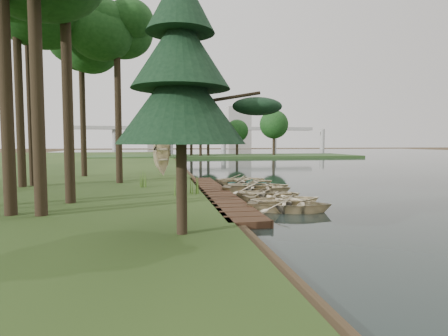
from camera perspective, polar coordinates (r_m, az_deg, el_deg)
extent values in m
plane|color=#3D2F1D|center=(21.06, 3.04, -4.29)|extent=(300.00, 300.00, 0.00)
cube|color=black|center=(53.28, 30.65, 0.24)|extent=(130.00, 200.00, 0.05)
cube|color=#382315|center=(20.73, -1.28, -4.00)|extent=(1.60, 16.00, 0.30)
cube|color=#2B4820|center=(71.49, 0.21, 1.80)|extent=(50.00, 14.00, 0.45)
cylinder|color=black|center=(71.09, -18.68, 3.69)|extent=(0.50, 0.50, 4.80)
sphere|color=#174015|center=(71.17, -18.74, 6.59)|extent=(5.60, 5.60, 5.60)
cylinder|color=black|center=(70.40, -13.29, 3.79)|extent=(0.50, 0.50, 4.80)
sphere|color=#174015|center=(70.48, -13.34, 6.72)|extent=(5.60, 5.60, 5.60)
cylinder|color=black|center=(70.34, -7.85, 3.86)|extent=(0.50, 0.50, 4.80)
sphere|color=#174015|center=(70.42, -7.88, 6.79)|extent=(5.60, 5.60, 5.60)
cylinder|color=black|center=(70.91, -2.45, 3.90)|extent=(0.50, 0.50, 4.80)
sphere|color=#174015|center=(71.00, -2.46, 6.80)|extent=(5.60, 5.60, 5.60)
cylinder|color=black|center=(72.10, 2.82, 3.90)|extent=(0.50, 0.50, 4.80)
sphere|color=#174015|center=(72.18, 2.83, 6.76)|extent=(5.60, 5.60, 5.60)
cylinder|color=black|center=(73.87, 7.88, 3.87)|extent=(0.50, 0.50, 4.80)
sphere|color=#174015|center=(73.95, 7.91, 6.66)|extent=(5.60, 5.60, 5.60)
cylinder|color=black|center=(76.19, 12.67, 3.81)|extent=(0.50, 0.50, 4.80)
sphere|color=#174015|center=(76.26, 12.71, 6.52)|extent=(5.60, 5.60, 5.60)
cube|color=#A5A5A0|center=(141.15, -4.08, 6.06)|extent=(90.00, 4.00, 1.20)
cylinder|color=#A5A5A0|center=(141.12, -16.32, 4.29)|extent=(1.80, 1.80, 8.00)
cylinder|color=#A5A5A0|center=(140.37, -8.15, 4.41)|extent=(1.80, 1.80, 8.00)
cylinder|color=#A5A5A0|center=(142.46, -0.06, 4.45)|extent=(1.80, 1.80, 8.00)
cylinder|color=#A5A5A0|center=(147.25, 7.65, 4.40)|extent=(1.80, 1.80, 8.00)
cylinder|color=#A5A5A0|center=(154.50, 14.75, 4.28)|extent=(1.80, 1.80, 8.00)
cube|color=#A5A5A0|center=(164.12, 2.18, 6.14)|extent=(10.00, 8.00, 18.00)
cube|color=#A5A5A0|center=(165.32, -10.19, 5.02)|extent=(8.00, 8.00, 12.00)
imported|color=beige|center=(16.39, 9.91, -5.26)|extent=(4.25, 3.68, 0.74)
imported|color=beige|center=(17.62, 9.65, -4.65)|extent=(3.76, 2.95, 0.71)
imported|color=beige|center=(19.11, 7.56, -4.03)|extent=(3.58, 2.88, 0.66)
imported|color=beige|center=(19.89, 6.72, -3.69)|extent=(3.69, 3.05, 0.66)
imported|color=beige|center=(21.50, 4.98, -2.90)|extent=(4.57, 3.83, 0.81)
imported|color=beige|center=(22.75, 5.18, -2.56)|extent=(4.24, 3.41, 0.78)
imported|color=teal|center=(24.15, 4.23, -2.32)|extent=(3.62, 2.99, 0.65)
imported|color=beige|center=(25.40, 3.50, -1.92)|extent=(3.81, 2.97, 0.72)
imported|color=beige|center=(26.45, 2.67, -1.66)|extent=(3.83, 2.94, 0.74)
imported|color=beige|center=(30.50, -9.38, -0.44)|extent=(4.61, 4.46, 0.78)
cylinder|color=black|center=(15.59, -26.67, 12.98)|extent=(0.45, 0.45, 10.57)
cylinder|color=black|center=(16.22, -30.38, 12.73)|extent=(0.45, 0.45, 10.71)
cylinder|color=black|center=(18.21, -22.77, 11.33)|extent=(0.45, 0.45, 10.32)
cylinder|color=black|center=(25.90, -28.77, 9.94)|extent=(0.47, 0.47, 11.27)
cylinder|color=black|center=(25.85, -15.83, 8.39)|extent=(0.43, 0.43, 9.55)
ellipsoid|color=#174015|center=(26.65, -16.04, 18.68)|extent=(4.08, 4.08, 3.47)
cylinder|color=black|center=(26.39, -27.38, 10.06)|extent=(0.47, 0.47, 11.44)
cylinder|color=black|center=(31.82, -20.72, 8.04)|extent=(0.44, 0.44, 10.21)
ellipsoid|color=#174015|center=(32.60, -20.96, 17.02)|extent=(4.16, 4.16, 3.53)
cylinder|color=black|center=(11.16, -6.48, -2.11)|extent=(0.32, 0.32, 3.13)
cone|color=black|center=(11.16, -6.58, 10.33)|extent=(3.80, 3.80, 2.60)
cone|color=black|center=(11.41, -6.64, 17.46)|extent=(2.90, 2.90, 2.25)
cone|color=#3F661E|center=(19.74, -4.45, -2.41)|extent=(0.60, 0.60, 1.07)
cone|color=#3F661E|center=(19.03, -7.29, -2.59)|extent=(0.60, 0.60, 1.13)
cone|color=#3F661E|center=(23.22, -12.13, -1.54)|extent=(0.60, 0.60, 1.05)
cone|color=#3F661E|center=(28.71, -6.35, -0.43)|extent=(0.60, 0.60, 1.03)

